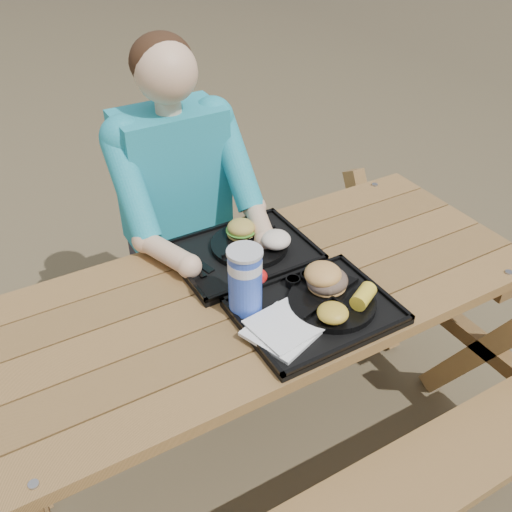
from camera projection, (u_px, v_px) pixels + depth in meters
ground at (256, 439)px, 2.21m from camera, size 60.00×60.00×0.00m
picnic_table at (256, 373)px, 1.99m from camera, size 1.80×1.49×0.75m
tray_near at (315, 312)px, 1.67m from camera, size 0.45×0.35×0.02m
tray_far at (243, 254)px, 1.91m from camera, size 0.45×0.35×0.02m
plate_near at (332, 302)px, 1.68m from camera, size 0.26×0.26×0.02m
plate_far at (249, 245)px, 1.92m from camera, size 0.26×0.26×0.02m
napkin_stack at (282, 330)px, 1.58m from camera, size 0.22×0.22×0.02m
soda_cup at (245, 282)px, 1.62m from camera, size 0.10×0.10×0.20m
condiment_bbq at (293, 282)px, 1.75m from camera, size 0.05×0.05×0.03m
condiment_mustard at (309, 278)px, 1.76m from camera, size 0.05×0.05×0.03m
sandwich at (328, 271)px, 1.68m from camera, size 0.12×0.12×0.12m
mac_cheese at (333, 313)px, 1.59m from camera, size 0.09×0.09×0.04m
corn_cob at (363, 296)px, 1.65m from camera, size 0.11×0.11×0.05m
cutlery_far at (198, 262)px, 1.85m from camera, size 0.06×0.14×0.01m
burger at (241, 224)px, 1.92m from camera, size 0.10×0.10×0.09m
baked_beans at (248, 252)px, 1.84m from camera, size 0.07×0.07×0.03m
potato_salad at (276, 240)px, 1.88m from camera, size 0.10×0.10×0.05m
diner at (180, 231)px, 2.24m from camera, size 0.48×0.84×1.28m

